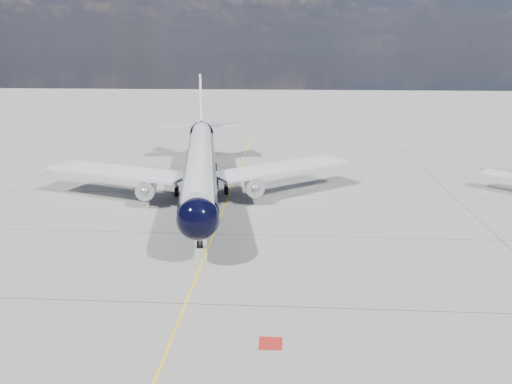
% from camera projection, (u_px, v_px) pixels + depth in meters
% --- Properties ---
extents(ground, '(320.00, 320.00, 0.00)m').
position_uv_depth(ground, '(233.00, 184.00, 72.41)').
color(ground, gray).
rests_on(ground, ground).
extents(taxiway_centerline, '(0.16, 160.00, 0.01)m').
position_uv_depth(taxiway_centerline, '(229.00, 194.00, 67.63)').
color(taxiway_centerline, yellow).
rests_on(taxiway_centerline, ground).
extents(red_marking, '(1.60, 1.60, 0.01)m').
position_uv_depth(red_marking, '(271.00, 343.00, 33.72)').
color(red_marking, maroon).
rests_on(red_marking, ground).
extents(main_airliner, '(41.44, 50.90, 14.75)m').
position_uv_depth(main_airliner, '(201.00, 161.00, 66.12)').
color(main_airliner, black).
rests_on(main_airliner, ground).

